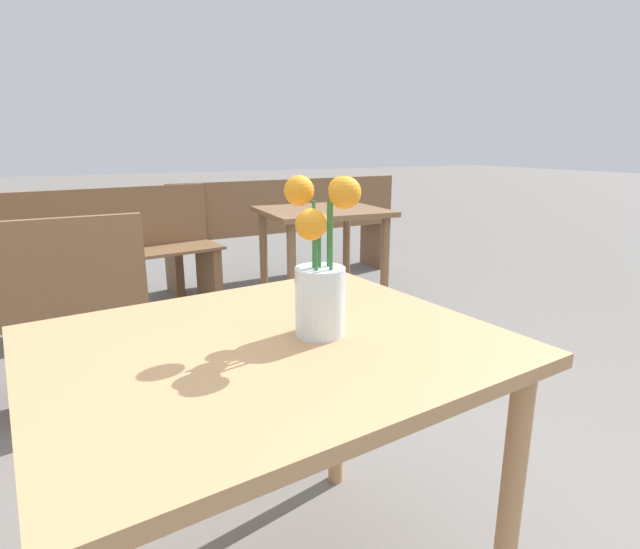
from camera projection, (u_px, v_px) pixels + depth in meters
The scene contains 5 objects.
table_front at pixel (270, 383), 1.07m from camera, with size 1.01×0.87×0.72m.
flower_vase at pixel (320, 277), 1.04m from camera, with size 0.15×0.15×0.34m.
bench_middle at pixel (288, 224), 4.11m from camera, with size 1.99×0.46×0.85m.
bench_far at pixel (66, 254), 3.02m from camera, with size 1.91×0.64×0.85m.
table_back at pixel (322, 232), 3.03m from camera, with size 0.75×0.68×0.74m.
Camera 1 is at (-0.35, -0.92, 1.12)m, focal length 28.00 mm.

